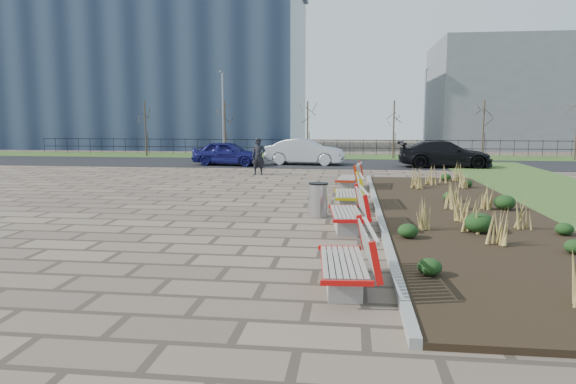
# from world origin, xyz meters

# --- Properties ---
(ground) EXTENTS (120.00, 120.00, 0.00)m
(ground) POSITION_xyz_m (0.00, 0.00, 0.00)
(ground) COLOR #715F4E
(ground) RESTS_ON ground
(planting_bed) EXTENTS (4.50, 18.00, 0.10)m
(planting_bed) POSITION_xyz_m (6.25, 5.00, 0.05)
(planting_bed) COLOR black
(planting_bed) RESTS_ON ground
(planting_curb) EXTENTS (0.16, 18.00, 0.15)m
(planting_curb) POSITION_xyz_m (3.92, 5.00, 0.07)
(planting_curb) COLOR gray
(planting_curb) RESTS_ON ground
(grass_verge_far) EXTENTS (80.00, 5.00, 0.04)m
(grass_verge_far) POSITION_xyz_m (0.00, 28.00, 0.02)
(grass_verge_far) COLOR #33511E
(grass_verge_far) RESTS_ON ground
(road) EXTENTS (80.00, 7.00, 0.02)m
(road) POSITION_xyz_m (0.00, 22.00, 0.01)
(road) COLOR black
(road) RESTS_ON ground
(bench_a) EXTENTS (1.06, 2.16, 1.00)m
(bench_a) POSITION_xyz_m (3.00, -1.79, 0.50)
(bench_a) COLOR red
(bench_a) RESTS_ON ground
(bench_b) EXTENTS (1.09, 2.17, 1.00)m
(bench_b) POSITION_xyz_m (3.00, 2.76, 0.50)
(bench_b) COLOR red
(bench_b) RESTS_ON ground
(bench_c) EXTENTS (0.98, 2.13, 1.00)m
(bench_c) POSITION_xyz_m (3.00, 6.04, 0.50)
(bench_c) COLOR #D3C10B
(bench_c) RESTS_ON ground
(bench_d) EXTENTS (1.12, 2.18, 1.00)m
(bench_d) POSITION_xyz_m (3.00, 10.45, 0.50)
(bench_d) COLOR #AC200B
(bench_d) RESTS_ON ground
(litter_bin) EXTENTS (0.53, 0.53, 0.95)m
(litter_bin) POSITION_xyz_m (2.20, 4.43, 0.48)
(litter_bin) COLOR #B2B2B7
(litter_bin) RESTS_ON ground
(pedestrian) EXTENTS (0.68, 0.46, 1.84)m
(pedestrian) POSITION_xyz_m (-1.50, 15.23, 0.92)
(pedestrian) COLOR black
(pedestrian) RESTS_ON ground
(car_blue) EXTENTS (4.42, 2.26, 1.44)m
(car_blue) POSITION_xyz_m (-4.22, 20.03, 0.74)
(car_blue) COLOR #131456
(car_blue) RESTS_ON road
(car_silver) EXTENTS (4.86, 2.12, 1.55)m
(car_silver) POSITION_xyz_m (0.30, 21.09, 0.80)
(car_silver) COLOR #B4B6BC
(car_silver) RESTS_ON road
(car_black) EXTENTS (5.28, 2.23, 1.52)m
(car_black) POSITION_xyz_m (8.42, 20.27, 0.78)
(car_black) COLOR black
(car_black) RESTS_ON road
(tree_a) EXTENTS (1.40, 1.40, 4.00)m
(tree_a) POSITION_xyz_m (-12.00, 26.50, 2.04)
(tree_a) COLOR #4C3D2D
(tree_a) RESTS_ON grass_verge_far
(tree_b) EXTENTS (1.40, 1.40, 4.00)m
(tree_b) POSITION_xyz_m (-6.00, 26.50, 2.04)
(tree_b) COLOR #4C3D2D
(tree_b) RESTS_ON grass_verge_far
(tree_c) EXTENTS (1.40, 1.40, 4.00)m
(tree_c) POSITION_xyz_m (0.00, 26.50, 2.04)
(tree_c) COLOR #4C3D2D
(tree_c) RESTS_ON grass_verge_far
(tree_d) EXTENTS (1.40, 1.40, 4.00)m
(tree_d) POSITION_xyz_m (6.00, 26.50, 2.04)
(tree_d) COLOR #4C3D2D
(tree_d) RESTS_ON grass_verge_far
(tree_e) EXTENTS (1.40, 1.40, 4.00)m
(tree_e) POSITION_xyz_m (12.00, 26.50, 2.04)
(tree_e) COLOR #4C3D2D
(tree_e) RESTS_ON grass_verge_far
(lamp_west) EXTENTS (0.24, 0.60, 6.00)m
(lamp_west) POSITION_xyz_m (-6.00, 26.00, 3.04)
(lamp_west) COLOR gray
(lamp_west) RESTS_ON grass_verge_far
(lamp_east) EXTENTS (0.24, 0.60, 6.00)m
(lamp_east) POSITION_xyz_m (8.00, 26.00, 3.04)
(lamp_east) COLOR gray
(lamp_east) RESTS_ON grass_verge_far
(railing_fence) EXTENTS (44.00, 0.10, 1.20)m
(railing_fence) POSITION_xyz_m (0.00, 29.50, 0.64)
(railing_fence) COLOR black
(railing_fence) RESTS_ON grass_verge_far
(building_glass) EXTENTS (40.00, 14.00, 15.00)m
(building_glass) POSITION_xyz_m (-22.00, 40.00, 7.50)
(building_glass) COLOR #192338
(building_glass) RESTS_ON ground
(building_grey) EXTENTS (18.00, 12.00, 10.00)m
(building_grey) POSITION_xyz_m (20.00, 42.00, 5.00)
(building_grey) COLOR slate
(building_grey) RESTS_ON ground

